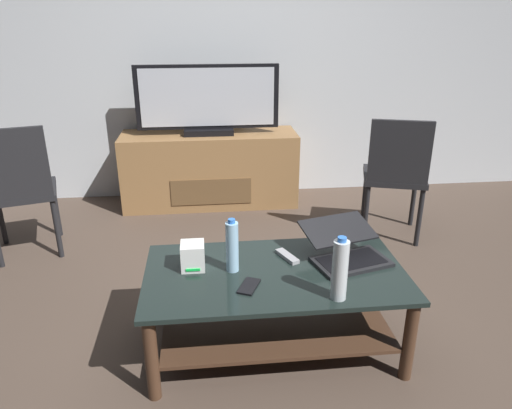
% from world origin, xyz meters
% --- Properties ---
extents(ground_plane, '(7.68, 7.68, 0.00)m').
position_xyz_m(ground_plane, '(0.00, 0.00, 0.00)').
color(ground_plane, '#4C3D33').
extents(back_wall, '(6.40, 0.12, 2.80)m').
position_xyz_m(back_wall, '(0.00, 2.17, 1.40)').
color(back_wall, silver).
rests_on(back_wall, ground).
extents(coffee_table, '(1.26, 0.69, 0.44)m').
position_xyz_m(coffee_table, '(0.06, -0.20, 0.31)').
color(coffee_table, black).
rests_on(coffee_table, ground).
extents(media_cabinet, '(1.51, 0.48, 0.64)m').
position_xyz_m(media_cabinet, '(-0.21, 1.85, 0.32)').
color(media_cabinet, olive).
rests_on(media_cabinet, ground).
extents(television, '(1.19, 0.20, 0.58)m').
position_xyz_m(television, '(-0.21, 1.83, 0.91)').
color(television, black).
rests_on(television, media_cabinet).
extents(dining_chair, '(0.55, 0.55, 0.93)m').
position_xyz_m(dining_chair, '(1.12, 0.98, 0.53)').
color(dining_chair, black).
rests_on(dining_chair, ground).
extents(side_chair, '(0.54, 0.54, 0.94)m').
position_xyz_m(side_chair, '(-1.50, 0.98, 0.52)').
color(side_chair, black).
rests_on(side_chair, ground).
extents(laptop, '(0.45, 0.45, 0.16)m').
position_xyz_m(laptop, '(0.44, -0.10, 0.50)').
color(laptop, black).
rests_on(laptop, coffee_table).
extents(router_box, '(0.11, 0.12, 0.13)m').
position_xyz_m(router_box, '(-0.33, -0.12, 0.51)').
color(router_box, white).
rests_on(router_box, coffee_table).
extents(water_bottle_near, '(0.07, 0.07, 0.30)m').
position_xyz_m(water_bottle_near, '(0.31, -0.46, 0.58)').
color(water_bottle_near, silver).
rests_on(water_bottle_near, coffee_table).
extents(water_bottle_far, '(0.06, 0.06, 0.27)m').
position_xyz_m(water_bottle_far, '(-0.14, -0.16, 0.57)').
color(water_bottle_far, '#99C6E5').
rests_on(water_bottle_far, coffee_table).
extents(cell_phone, '(0.12, 0.16, 0.01)m').
position_xyz_m(cell_phone, '(-0.07, -0.33, 0.45)').
color(cell_phone, black).
rests_on(cell_phone, coffee_table).
extents(tv_remote, '(0.11, 0.16, 0.02)m').
position_xyz_m(tv_remote, '(0.15, -0.07, 0.45)').
color(tv_remote, '#99999E').
rests_on(tv_remote, coffee_table).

